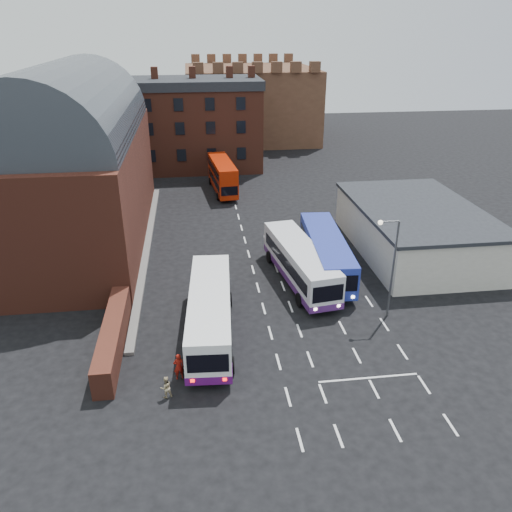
{
  "coord_description": "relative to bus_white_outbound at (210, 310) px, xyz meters",
  "views": [
    {
      "loc": [
        -4.58,
        -25.5,
        18.96
      ],
      "look_at": [
        0.0,
        10.0,
        2.2
      ],
      "focal_mm": 35.0,
      "sensor_mm": 36.0,
      "label": 1
    }
  ],
  "objects": [
    {
      "name": "street_lamp",
      "position": [
        12.32,
        0.77,
        2.56
      ],
      "size": [
        1.5,
        0.33,
        7.34
      ],
      "rotation": [
        0.0,
        0.0,
        -0.02
      ],
      "color": "#4D4F52",
      "rests_on": "ground"
    },
    {
      "name": "bus_white_inbound",
      "position": [
        7.41,
        6.67,
        -0.04
      ],
      "size": [
        4.14,
        11.63,
        3.1
      ],
      "rotation": [
        0.0,
        0.0,
        3.28
      ],
      "color": "silver",
      "rests_on": "ground"
    },
    {
      "name": "railway_station",
      "position": [
        -11.52,
        18.28,
        5.77
      ],
      "size": [
        12.0,
        28.0,
        16.0
      ],
      "color": "#602B1E",
      "rests_on": "ground"
    },
    {
      "name": "bus_white_outbound",
      "position": [
        0.0,
        0.0,
        0.0
      ],
      "size": [
        3.5,
        11.76,
        3.17
      ],
      "rotation": [
        0.0,
        0.0,
        -0.06
      ],
      "color": "white",
      "rests_on": "ground"
    },
    {
      "name": "castle_keep",
      "position": [
        9.98,
        63.28,
        4.13
      ],
      "size": [
        22.0,
        22.0,
        12.0
      ],
      "primitive_type": "cube",
      "color": "brown",
      "rests_on": "ground"
    },
    {
      "name": "ground",
      "position": [
        3.98,
        -2.72,
        -1.87
      ],
      "size": [
        180.0,
        180.0,
        0.0
      ],
      "primitive_type": "plane",
      "color": "black"
    },
    {
      "name": "cream_building",
      "position": [
        18.98,
        11.28,
        0.29
      ],
      "size": [
        10.4,
        16.4,
        4.25
      ],
      "color": "beige",
      "rests_on": "ground"
    },
    {
      "name": "bus_blue",
      "position": [
        9.92,
        8.07,
        0.01
      ],
      "size": [
        3.52,
        11.8,
        3.18
      ],
      "rotation": [
        0.0,
        0.0,
        3.08
      ],
      "color": "#2434A0",
      "rests_on": "ground"
    },
    {
      "name": "brick_terrace",
      "position": [
        -2.02,
        43.28,
        3.63
      ],
      "size": [
        22.0,
        10.0,
        11.0
      ],
      "primitive_type": "cube",
      "color": "brown",
      "rests_on": "ground"
    },
    {
      "name": "pedestrian_beige",
      "position": [
        -2.75,
        -5.86,
        -1.2
      ],
      "size": [
        0.79,
        0.7,
        1.34
      ],
      "primitive_type": "imported",
      "rotation": [
        0.0,
        0.0,
        3.49
      ],
      "color": "tan",
      "rests_on": "ground"
    },
    {
      "name": "pedestrian_red",
      "position": [
        -2.05,
        -4.34,
        -1.01
      ],
      "size": [
        0.69,
        0.51,
        1.72
      ],
      "primitive_type": "imported",
      "rotation": [
        0.0,
        0.0,
        3.31
      ],
      "color": "maroon",
      "rests_on": "ground"
    },
    {
      "name": "bus_red_double",
      "position": [
        2.92,
        31.1,
        0.18
      ],
      "size": [
        3.13,
        9.82,
        3.86
      ],
      "rotation": [
        0.0,
        0.0,
        3.24
      ],
      "color": "#AF1F05",
      "rests_on": "ground"
    },
    {
      "name": "forecourt_wall",
      "position": [
        -6.22,
        -0.72,
        -0.97
      ],
      "size": [
        1.2,
        10.0,
        1.8
      ],
      "primitive_type": "cube",
      "color": "#602B1E",
      "rests_on": "ground"
    }
  ]
}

